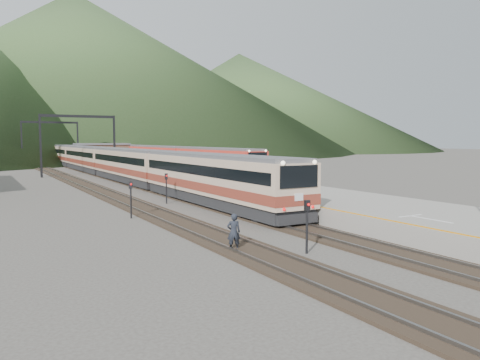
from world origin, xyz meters
TOP-DOWN VIEW (x-y plane):
  - track_main at (0.00, 40.00)m, footprint 2.60×200.00m
  - track_far at (-5.00, 40.00)m, footprint 2.60×200.00m
  - track_second at (11.50, 40.00)m, footprint 2.60×200.00m
  - platform at (5.60, 38.00)m, footprint 8.00×100.00m
  - gantry_near at (-2.85, 55.00)m, footprint 9.55×0.25m
  - gantry_far at (-2.85, 80.00)m, footprint 9.55×0.25m
  - station_shed at (5.60, 78.00)m, footprint 9.40×4.40m
  - hill_b at (30.00, 230.00)m, footprint 220.00×220.00m
  - hill_c at (110.00, 210.00)m, footprint 160.00×160.00m
  - main_train at (0.00, 52.53)m, footprint 3.00×82.27m
  - second_train at (11.50, 63.36)m, footprint 2.87×58.90m
  - short_signal_a at (-3.01, 6.82)m, footprint 0.24×0.19m
  - short_signal_b at (-2.56, 24.28)m, footprint 0.26×0.22m
  - short_signal_c at (-6.80, 19.19)m, footprint 0.26×0.23m
  - worker at (-5.43, 8.79)m, footprint 0.68×0.55m

SIDE VIEW (x-z plane):
  - track_main at x=0.00m, z-range -0.05..0.18m
  - track_far at x=-5.00m, z-range -0.05..0.18m
  - track_second at x=11.50m, z-range -0.05..0.18m
  - platform at x=5.60m, z-range 0.00..1.00m
  - worker at x=-5.43m, z-range 0.00..1.63m
  - short_signal_a at x=-3.01m, z-range 0.33..2.60m
  - short_signal_b at x=-2.56m, z-range 0.33..2.60m
  - short_signal_c at x=-6.80m, z-range 0.33..2.60m
  - second_train at x=11.50m, z-range 0.23..3.73m
  - main_train at x=0.00m, z-range 0.23..3.90m
  - station_shed at x=5.60m, z-range 1.02..4.12m
  - gantry_near at x=-2.85m, z-range 1.59..9.59m
  - gantry_far at x=-2.85m, z-range 1.59..9.59m
  - hill_c at x=110.00m, z-range 0.00..50.00m
  - hill_b at x=30.00m, z-range 0.00..75.00m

